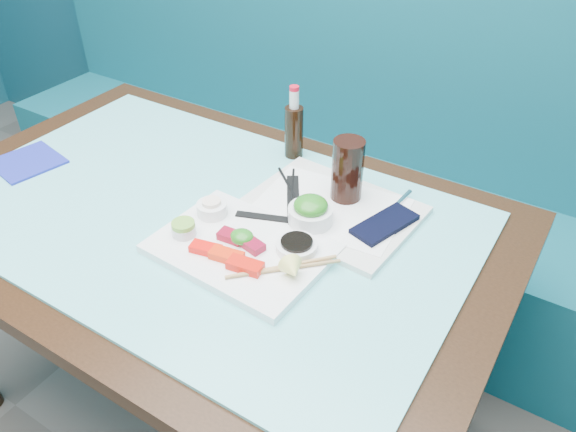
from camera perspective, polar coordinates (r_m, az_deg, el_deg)
The scene contains 34 objects.
booth_bench at distance 2.11m, azimuth 6.61°, elevation 3.40°, with size 3.00×0.56×1.17m.
dining_table at distance 1.37m, azimuth -8.62°, elevation -2.69°, with size 1.40×0.90×0.75m.
glass_top at distance 1.32m, azimuth -8.96°, elevation 0.25°, with size 1.22×0.76×0.01m, color #68CED1.
sashimi_plate at distance 1.18m, azimuth -4.74°, elevation -3.33°, with size 0.36×0.26×0.02m, color white.
salmon_left at distance 1.17m, azimuth -8.37°, elevation -3.29°, with size 0.06×0.03×0.02m, color #FB100A.
salmon_mid at distance 1.14m, azimuth -6.26°, elevation -4.01°, with size 0.07×0.03×0.02m, color #F52B09.
salmon_right at distance 1.12m, azimuth -4.37°, elevation -5.04°, with size 0.07×0.03×0.02m, color red.
tuna_left at distance 1.19m, azimuth -5.81°, elevation -2.04°, with size 0.05×0.03×0.02m, color maroon.
tuna_right at distance 1.16m, azimuth -3.64°, elevation -2.96°, with size 0.05×0.03×0.02m, color maroon.
seaweed_garnish at distance 1.18m, azimuth -4.71°, elevation -2.11°, with size 0.05×0.05×0.03m, color #24791C.
ramekin_wasabi at distance 1.22m, azimuth -10.53°, elevation -1.44°, with size 0.05×0.05×0.02m, color silver.
wasabi_fill at distance 1.21m, azimuth -10.61°, elevation -0.84°, with size 0.05×0.05×0.01m, color #6DAE38.
ramekin_ginger at distance 1.26m, azimuth -7.73°, elevation 0.73°, with size 0.07×0.07×0.03m, color white.
ginger_fill at distance 1.25m, azimuth -7.79°, elevation 1.42°, with size 0.04×0.04×0.01m, color #FFE5D1.
soy_dish at distance 1.16m, azimuth 0.89°, elevation -3.10°, with size 0.09×0.09×0.02m, color white.
soy_fill at distance 1.15m, azimuth 0.89°, elevation -2.65°, with size 0.07×0.07×0.01m, color black.
lemon_wedge at distance 1.08m, azimuth 0.48°, elevation -5.49°, with size 0.05×0.05×0.04m, color #FFF378.
chopstick_sleeve at distance 1.25m, azimuth -2.49°, elevation -0.09°, with size 0.13×0.02×0.00m, color black.
wooden_chopstick_a at distance 1.12m, azimuth -0.65°, elevation -5.17°, with size 0.01×0.01×0.23m, color tan.
wooden_chopstick_b at distance 1.11m, azimuth -0.21°, elevation -5.36°, with size 0.01×0.01×0.22m, color #A37E4D.
serving_tray at distance 1.30m, azimuth 4.32°, elevation 0.64°, with size 0.38×0.28×0.01m, color silver.
paper_placemat at distance 1.29m, azimuth 4.34°, elevation 0.93°, with size 0.33×0.23×0.00m, color white.
seaweed_bowl at distance 1.23m, azimuth 2.29°, elevation 0.06°, with size 0.10×0.10×0.04m, color white.
seaweed_salad at distance 1.21m, azimuth 2.32°, elevation 1.08°, with size 0.08×0.08×0.04m, color #25751B.
cola_glass at distance 1.29m, azimuth 6.06°, elevation 4.67°, with size 0.07×0.07×0.15m, color black.
navy_pouch at distance 1.24m, azimuth 9.80°, elevation -0.83°, with size 0.07×0.16×0.01m, color black.
fork at distance 1.33m, azimuth 11.42°, elevation 1.57°, with size 0.01×0.01×0.09m, color silver.
black_chopstick_a at distance 1.32m, azimuth 0.37°, elevation 2.12°, with size 0.01×0.01×0.23m, color black.
black_chopstick_b at distance 1.32m, azimuth 0.67°, elevation 2.03°, with size 0.01×0.01×0.26m, color black.
tray_sleeve at distance 1.32m, azimuth 0.52°, elevation 2.04°, with size 0.03×0.17×0.00m, color black.
cola_bottle_body at distance 1.48m, azimuth 0.61°, elevation 8.52°, with size 0.05×0.05×0.14m, color black.
cola_bottle_neck at distance 1.44m, azimuth 0.63°, elevation 11.79°, with size 0.02×0.02×0.05m, color silver.
cola_bottle_cap at distance 1.43m, azimuth 0.64°, elevation 12.85°, with size 0.02×0.02×0.01m, color red.
blue_napkin at distance 1.63m, azimuth -24.95°, elevation 5.00°, with size 0.16×0.16×0.01m, color navy.
Camera 1 is at (0.73, 0.67, 1.52)m, focal length 35.00 mm.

